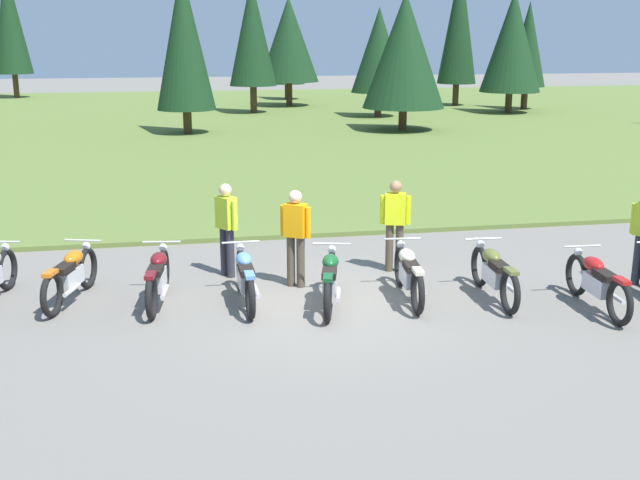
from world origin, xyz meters
TOP-DOWN VIEW (x-y plane):
  - ground_plane at (0.00, 0.00)m, footprint 140.00×140.00m
  - grass_moorland at (0.00, 26.13)m, footprint 80.00×44.00m
  - forest_treeline at (-0.94, 27.31)m, footprint 45.08×27.52m
  - motorcycle_orange at (-4.01, 0.89)m, footprint 0.81×2.04m
  - motorcycle_maroon at (-2.63, 0.53)m, footprint 0.62×2.10m
  - motorcycle_sky_blue at (-1.27, 0.27)m, footprint 0.62×2.10m
  - motorcycle_british_green at (0.03, -0.09)m, footprint 0.75×2.06m
  - motorcycle_cream at (1.34, -0.01)m, footprint 0.62×2.10m
  - motorcycle_olive at (2.70, -0.26)m, footprint 0.62×2.10m
  - motorcycle_red at (4.09, -1.01)m, footprint 0.62×2.10m
  - rider_near_row_end at (-0.35, 0.98)m, footprint 0.48×0.38m
  - rider_checking_bike at (1.54, 1.52)m, footprint 0.53×0.32m
  - rider_with_back_turned at (-1.44, 1.79)m, footprint 0.38×0.47m

SIDE VIEW (x-z plane):
  - ground_plane at x=0.00m, z-range 0.00..0.00m
  - grass_moorland at x=0.00m, z-range 0.00..0.10m
  - motorcycle_orange at x=-4.01m, z-range 0.00..0.88m
  - motorcycle_maroon at x=-2.63m, z-range 0.00..0.88m
  - motorcycle_sky_blue at x=-1.27m, z-range 0.00..0.88m
  - motorcycle_british_green at x=0.03m, z-range 0.00..0.88m
  - motorcycle_cream at x=1.34m, z-range 0.00..0.88m
  - motorcycle_olive at x=2.70m, z-range 0.00..0.88m
  - motorcycle_red at x=4.09m, z-range 0.00..0.88m
  - rider_near_row_end at x=-0.35m, z-range 0.11..1.78m
  - rider_checking_bike at x=1.54m, z-range 0.11..1.78m
  - rider_with_back_turned at x=-1.44m, z-range 0.11..1.78m
  - forest_treeline at x=-0.94m, z-range -0.29..8.51m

